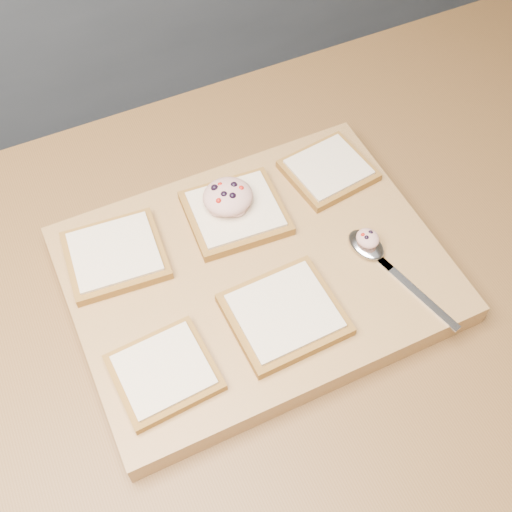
{
  "coord_description": "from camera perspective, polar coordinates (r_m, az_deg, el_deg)",
  "views": [
    {
      "loc": [
        -0.19,
        -0.39,
        1.62
      ],
      "look_at": [
        -0.0,
        0.02,
        0.96
      ],
      "focal_mm": 45.0,
      "sensor_mm": 36.0,
      "label": 1
    }
  ],
  "objects": [
    {
      "name": "island_counter",
      "position": [
        1.25,
        0.42,
        -13.8
      ],
      "size": [
        2.0,
        0.8,
        0.9
      ],
      "color": "slate",
      "rests_on": "ground"
    },
    {
      "name": "bread_far_right",
      "position": [
        0.92,
        6.45,
        7.6
      ],
      "size": [
        0.12,
        0.12,
        0.02
      ],
      "color": "#905F25",
      "rests_on": "cutting_board"
    },
    {
      "name": "spoon",
      "position": [
        0.84,
        10.4,
        0.38
      ],
      "size": [
        0.07,
        0.18,
        0.01
      ],
      "color": "silver",
      "rests_on": "cutting_board"
    },
    {
      "name": "tuna_salad_dollop",
      "position": [
        0.85,
        -2.53,
        5.32
      ],
      "size": [
        0.07,
        0.06,
        0.03
      ],
      "color": "#DCA08D",
      "rests_on": "bread_far_center"
    },
    {
      "name": "bread_far_left",
      "position": [
        0.84,
        -12.41,
        0.11
      ],
      "size": [
        0.13,
        0.12,
        0.02
      ],
      "color": "#905F25",
      "rests_on": "cutting_board"
    },
    {
      "name": "bread_near_left",
      "position": [
        0.75,
        -8.18,
        -10.17
      ],
      "size": [
        0.12,
        0.11,
        0.02
      ],
      "color": "#905F25",
      "rests_on": "cutting_board"
    },
    {
      "name": "bread_near_center",
      "position": [
        0.77,
        2.53,
        -5.17
      ],
      "size": [
        0.13,
        0.12,
        0.02
      ],
      "color": "#905F25",
      "rests_on": "cutting_board"
    },
    {
      "name": "bread_far_center",
      "position": [
        0.86,
        -1.84,
        3.91
      ],
      "size": [
        0.13,
        0.12,
        0.02
      ],
      "color": "#905F25",
      "rests_on": "cutting_board"
    },
    {
      "name": "ground",
      "position": [
        1.68,
        0.32,
        -19.18
      ],
      "size": [
        4.0,
        4.0,
        0.0
      ],
      "primitive_type": "plane",
      "color": "#515459",
      "rests_on": "ground"
    },
    {
      "name": "spoon_salad",
      "position": [
        0.83,
        9.9,
        1.57
      ],
      "size": [
        0.03,
        0.03,
        0.02
      ],
      "color": "#DCA08D",
      "rests_on": "spoon"
    },
    {
      "name": "cutting_board",
      "position": [
        0.84,
        0.0,
        -1.66
      ],
      "size": [
        0.47,
        0.36,
        0.04
      ],
      "primitive_type": "cube",
      "color": "#A27845",
      "rests_on": "island_counter"
    }
  ]
}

